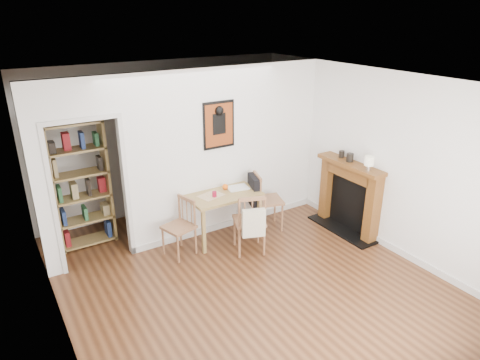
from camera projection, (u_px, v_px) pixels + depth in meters
ground at (243, 276)px, 5.79m from camera, size 5.20×5.20×0.00m
room_shell at (202, 157)px, 6.41m from camera, size 5.20×5.20×5.20m
dining_table at (223, 198)px, 6.56m from camera, size 1.10×0.70×0.75m
chair_left at (179, 228)px, 6.15m from camera, size 0.54×0.54×0.87m
chair_right at (267, 200)px, 6.90m from camera, size 0.65×0.60×0.96m
chair_front at (249, 221)px, 6.23m from camera, size 0.61×0.65×0.95m
bookshelf at (81, 186)px, 6.26m from camera, size 0.81×0.33×1.93m
fireplace at (350, 194)px, 6.81m from camera, size 0.45×1.25×1.16m
red_glass at (214, 194)px, 6.38m from camera, size 0.07×0.07×0.09m
orange_fruit at (225, 187)px, 6.64m from camera, size 0.09×0.09×0.09m
placemat at (211, 196)px, 6.44m from camera, size 0.41×0.35×0.00m
notebook at (238, 188)px, 6.70m from camera, size 0.36×0.29×0.02m
mantel_lamp at (369, 162)px, 6.23m from camera, size 0.14×0.14×0.22m
ceramic_jar_a at (350, 158)px, 6.61m from camera, size 0.11×0.11×0.13m
ceramic_jar_b at (342, 154)px, 6.80m from camera, size 0.09×0.09×0.11m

